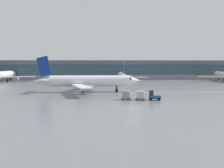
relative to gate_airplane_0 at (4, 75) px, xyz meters
The scene contains 9 objects.
ground_plane 83.02m from the gate_airplane_0, 56.45° to the right, with size 400.00×400.00×0.00m, color slate.
taxiway_centreline_stripe 58.55m from the gate_airplane_0, 49.60° to the right, with size 110.00×0.36×0.01m, color yellow.
terminal_concourse 48.83m from the gate_airplane_0, 20.01° to the left, with size 197.82×11.00×9.60m.
gate_airplane_0 is the anchor object (origin of this frame).
gate_airplane_1 51.62m from the gate_airplane_0, ahead, with size 23.87×25.65×8.50m.
taxiing_regional_jet 56.70m from the gate_airplane_0, 48.59° to the right, with size 30.28×28.22×10.05m.
baggage_tug 78.98m from the gate_airplane_0, 48.77° to the right, with size 2.83×2.06×2.10m.
cargo_dolly_lead 76.69m from the gate_airplane_0, 50.06° to the right, with size 2.38×2.00×1.94m.
cargo_dolly_trailing 74.27m from the gate_airplane_0, 51.55° to the right, with size 2.38×2.00×1.94m.
Camera 1 is at (-6.91, -43.35, 7.83)m, focal length 40.26 mm.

